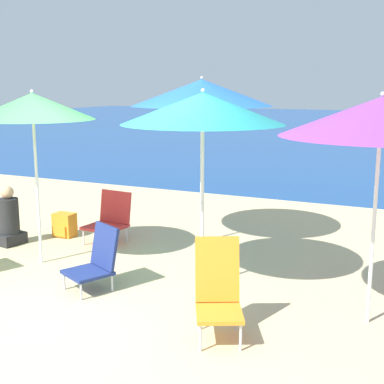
% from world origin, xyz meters
% --- Properties ---
extents(ground_plane, '(60.00, 60.00, 0.00)m').
position_xyz_m(ground_plane, '(0.00, 0.00, 0.00)').
color(ground_plane, '#D1BA89').
extents(sea_water, '(60.00, 40.00, 0.01)m').
position_xyz_m(sea_water, '(0.00, 25.84, 0.00)').
color(sea_water, '#19478C').
rests_on(sea_water, ground).
extents(beach_umbrella_blue, '(1.95, 1.95, 2.34)m').
position_xyz_m(beach_umbrella_blue, '(0.16, 2.57, 2.12)').
color(beach_umbrella_blue, white).
rests_on(beach_umbrella_blue, ground).
extents(beach_umbrella_green, '(1.50, 1.50, 2.17)m').
position_xyz_m(beach_umbrella_green, '(-1.31, 0.85, 1.97)').
color(beach_umbrella_green, white).
rests_on(beach_umbrella_green, ground).
extents(beach_umbrella_purple, '(1.81, 1.81, 2.17)m').
position_xyz_m(beach_umbrella_purple, '(2.69, 0.79, 1.95)').
color(beach_umbrella_purple, white).
rests_on(beach_umbrella_purple, ground).
extents(beach_umbrella_teal, '(1.76, 1.76, 2.19)m').
position_xyz_m(beach_umbrella_teal, '(0.88, 0.99, 1.98)').
color(beach_umbrella_teal, white).
rests_on(beach_umbrella_teal, ground).
extents(beach_chair_red, '(0.57, 0.59, 0.72)m').
position_xyz_m(beach_chair_red, '(-1.03, 2.01, 0.36)').
color(beach_chair_red, silver).
rests_on(beach_chair_red, ground).
extents(beach_chair_navy, '(0.63, 0.65, 0.70)m').
position_xyz_m(beach_chair_navy, '(-0.16, 0.43, 0.33)').
color(beach_chair_navy, silver).
rests_on(beach_chair_navy, ground).
extents(beach_chair_orange, '(0.61, 0.67, 0.87)m').
position_xyz_m(beach_chair_orange, '(1.49, -0.03, 0.43)').
color(beach_chair_orange, silver).
rests_on(beach_chair_orange, ground).
extents(person_seated_far, '(0.36, 0.41, 0.84)m').
position_xyz_m(person_seated_far, '(-2.26, 1.31, 0.35)').
color(person_seated_far, '#262628').
rests_on(person_seated_far, ground).
extents(backpack_orange, '(0.31, 0.25, 0.35)m').
position_xyz_m(backpack_orange, '(-1.81, 1.96, 0.17)').
color(backpack_orange, orange).
rests_on(backpack_orange, ground).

